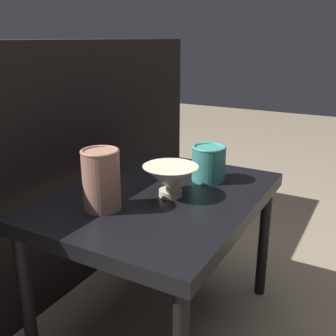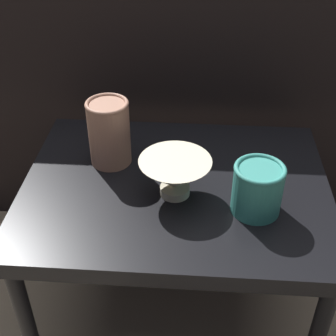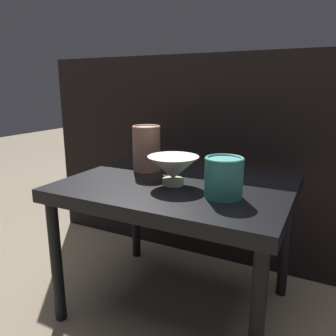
# 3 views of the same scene
# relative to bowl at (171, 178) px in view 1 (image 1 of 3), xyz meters

# --- Properties ---
(ground_plane) EXTENTS (8.00, 8.00, 0.00)m
(ground_plane) POSITION_rel_bowl_xyz_m (-0.00, 0.04, -0.50)
(ground_plane) COLOR #7F705B
(table) EXTENTS (0.70, 0.54, 0.45)m
(table) POSITION_rel_bowl_xyz_m (-0.00, 0.04, -0.10)
(table) COLOR black
(table) RESTS_ON ground_plane
(couch_backdrop) EXTENTS (1.68, 0.50, 0.87)m
(couch_backdrop) POSITION_rel_bowl_xyz_m (-0.00, 0.66, -0.07)
(couch_backdrop) COLOR black
(couch_backdrop) RESTS_ON ground_plane
(bowl) EXTENTS (0.16, 0.16, 0.09)m
(bowl) POSITION_rel_bowl_xyz_m (0.00, 0.00, 0.00)
(bowl) COLOR beige
(bowl) RESTS_ON table
(vase_textured_left) EXTENTS (0.10, 0.10, 0.16)m
(vase_textured_left) POSITION_rel_bowl_xyz_m (-0.17, 0.11, 0.03)
(vase_textured_left) COLOR #996B56
(vase_textured_left) RESTS_ON table
(vase_colorful_right) EXTENTS (0.11, 0.11, 0.11)m
(vase_colorful_right) POSITION_rel_bowl_xyz_m (0.17, -0.04, 0.01)
(vase_colorful_right) COLOR teal
(vase_colorful_right) RESTS_ON table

